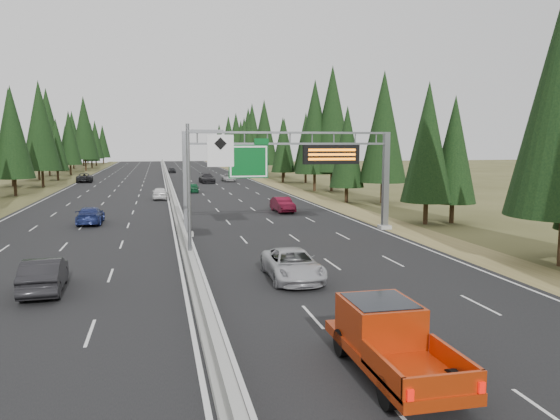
{
  "coord_description": "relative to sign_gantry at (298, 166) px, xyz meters",
  "views": [
    {
      "loc": [
        -1.64,
        -5.9,
        7.0
      ],
      "look_at": [
        4.14,
        20.0,
        3.74
      ],
      "focal_mm": 35.0,
      "sensor_mm": 36.0,
      "label": 1
    }
  ],
  "objects": [
    {
      "name": "car_ahead_green",
      "position": [
        -5.79,
        36.96,
        -4.54
      ],
      "size": [
        1.79,
        3.9,
        1.3
      ],
      "primitive_type": "imported",
      "rotation": [
        0.0,
        0.0,
        -0.07
      ],
      "color": "#124F2B",
      "rests_on": "road"
    },
    {
      "name": "shoulder_left",
      "position": [
        -26.72,
        45.12,
        -5.24
      ],
      "size": [
        3.6,
        260.0,
        0.06
      ],
      "primitive_type": "cube",
      "color": "#43421F",
      "rests_on": "ground"
    },
    {
      "name": "median_barrier",
      "position": [
        -8.92,
        45.12,
        -4.85
      ],
      "size": [
        0.7,
        260.0,
        0.85
      ],
      "color": "gray",
      "rests_on": "road"
    },
    {
      "name": "silver_minivan",
      "position": [
        -4.0,
        -14.34,
        -4.42
      ],
      "size": [
        2.61,
        5.54,
        1.53
      ],
      "primitive_type": "imported",
      "rotation": [
        0.0,
        0.0,
        -0.01
      ],
      "color": "#AFAFB4",
      "rests_on": "road"
    },
    {
      "name": "car_onc_far",
      "position": [
        -23.42,
        61.62,
        -4.38
      ],
      "size": [
        3.1,
        5.99,
        1.62
      ],
      "primitive_type": "imported",
      "rotation": [
        0.0,
        0.0,
        3.22
      ],
      "color": "black",
      "rests_on": "road"
    },
    {
      "name": "car_onc_blue",
      "position": [
        -16.37,
        8.21,
        -4.45
      ],
      "size": [
        2.14,
        5.15,
        1.49
      ],
      "primitive_type": "imported",
      "rotation": [
        0.0,
        0.0,
        3.15
      ],
      "color": "navy",
      "rests_on": "road"
    },
    {
      "name": "tree_row_right",
      "position": [
        13.18,
        46.84,
        3.54
      ],
      "size": [
        11.45,
        239.43,
        18.16
      ],
      "color": "black",
      "rests_on": "ground"
    },
    {
      "name": "sign_gantry",
      "position": [
        0.0,
        0.0,
        0.0
      ],
      "size": [
        16.75,
        0.98,
        7.8
      ],
      "color": "slate",
      "rests_on": "road"
    },
    {
      "name": "car_ahead_dkgrey",
      "position": [
        -2.28,
        55.09,
        -4.36
      ],
      "size": [
        2.74,
        5.86,
        1.65
      ],
      "primitive_type": "imported",
      "rotation": [
        0.0,
        0.0,
        0.08
      ],
      "color": "black",
      "rests_on": "road"
    },
    {
      "name": "hov_sign_pole",
      "position": [
        -8.33,
        -9.92,
        -0.54
      ],
      "size": [
        2.8,
        0.5,
        8.0
      ],
      "color": "slate",
      "rests_on": "road"
    },
    {
      "name": "red_pickup",
      "position": [
        -3.88,
        -25.77,
        -4.06
      ],
      "size": [
        2.24,
        6.26,
        2.04
      ],
      "color": "black",
      "rests_on": "road"
    },
    {
      "name": "car_ahead_far",
      "position": [
        -7.42,
        89.93,
        -4.54
      ],
      "size": [
        1.83,
        3.93,
        1.3
      ],
      "primitive_type": "imported",
      "rotation": [
        0.0,
        0.0,
        0.08
      ],
      "color": "black",
      "rests_on": "road"
    },
    {
      "name": "car_ahead_dkred",
      "position": [
        1.65,
        12.7,
        -4.45
      ],
      "size": [
        1.84,
        4.58,
        1.48
      ],
      "primitive_type": "imported",
      "rotation": [
        0.0,
        0.0,
        0.06
      ],
      "color": "maroon",
      "rests_on": "road"
    },
    {
      "name": "shoulder_right",
      "position": [
        8.88,
        45.12,
        -5.24
      ],
      "size": [
        3.6,
        260.0,
        0.06
      ],
      "primitive_type": "cube",
      "color": "olive",
      "rests_on": "ground"
    },
    {
      "name": "car_onc_white",
      "position": [
        -10.42,
        28.19,
        -4.43
      ],
      "size": [
        1.96,
        4.54,
        1.53
      ],
      "primitive_type": "imported",
      "rotation": [
        0.0,
        0.0,
        3.11
      ],
      "color": "white",
      "rests_on": "road"
    },
    {
      "name": "car_onc_near",
      "position": [
        -15.91,
        -14.06,
        -4.38
      ],
      "size": [
        2.02,
        5.03,
        1.63
      ],
      "primitive_type": "imported",
      "rotation": [
        0.0,
        0.0,
        3.2
      ],
      "color": "black",
      "rests_on": "road"
    },
    {
      "name": "road",
      "position": [
        -8.92,
        45.12,
        -5.23
      ],
      "size": [
        32.0,
        260.0,
        0.08
      ],
      "primitive_type": "cube",
      "color": "black",
      "rests_on": "ground"
    },
    {
      "name": "car_ahead_white",
      "position": [
        1.93,
        58.03,
        -4.51
      ],
      "size": [
        2.29,
        4.92,
        1.36
      ],
      "primitive_type": "imported",
      "rotation": [
        0.0,
        0.0,
        -0.0
      ],
      "color": "#BDBDBD",
      "rests_on": "road"
    }
  ]
}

